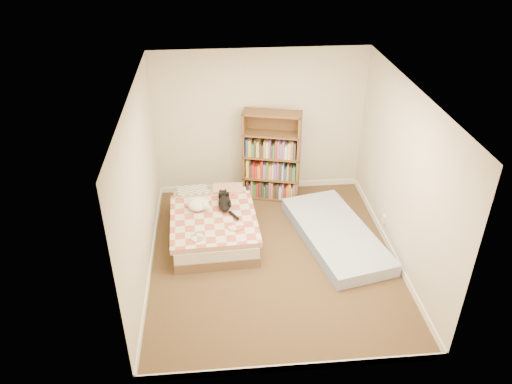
{
  "coord_description": "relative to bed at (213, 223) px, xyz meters",
  "views": [
    {
      "loc": [
        -0.76,
        -5.65,
        4.56
      ],
      "look_at": [
        -0.22,
        0.3,
        0.95
      ],
      "focal_mm": 35.0,
      "sensor_mm": 36.0,
      "label": 1
    }
  ],
  "objects": [
    {
      "name": "white_dog",
      "position": [
        -0.21,
        0.11,
        0.29
      ],
      "size": [
        0.36,
        0.39,
        0.17
      ],
      "rotation": [
        0.0,
        0.0,
        0.17
      ],
      "color": "white",
      "rests_on": "bed"
    },
    {
      "name": "bookshelf",
      "position": [
        1.0,
        1.05,
        0.36
      ],
      "size": [
        1.02,
        0.54,
        1.57
      ],
      "rotation": [
        0.0,
        0.0,
        -0.25
      ],
      "color": "#55321D",
      "rests_on": "room"
    },
    {
      "name": "floor_mattress",
      "position": [
        1.84,
        -0.3,
        -0.11
      ],
      "size": [
        1.4,
        2.28,
        0.19
      ],
      "primitive_type": "cube",
      "rotation": [
        0.0,
        0.0,
        0.22
      ],
      "color": "#7E96D2",
      "rests_on": "room"
    },
    {
      "name": "black_cat",
      "position": [
        0.19,
        0.15,
        0.28
      ],
      "size": [
        0.25,
        0.73,
        0.17
      ],
      "rotation": [
        0.0,
        0.0,
        0.05
      ],
      "color": "black",
      "rests_on": "bed"
    },
    {
      "name": "room",
      "position": [
        0.84,
        -0.66,
        0.99
      ],
      "size": [
        3.51,
        4.01,
        2.51
      ],
      "color": "#41311C",
      "rests_on": "ground"
    },
    {
      "name": "bed",
      "position": [
        0.0,
        0.0,
        0.0
      ],
      "size": [
        1.33,
        1.78,
        0.46
      ],
      "rotation": [
        0.0,
        0.0,
        0.05
      ],
      "color": "brown",
      "rests_on": "room"
    }
  ]
}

